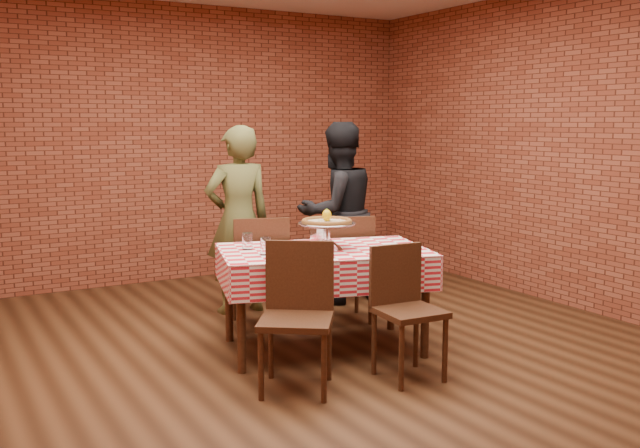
{
  "coord_description": "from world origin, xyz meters",
  "views": [
    {
      "loc": [
        -2.42,
        -4.31,
        1.69
      ],
      "look_at": [
        0.19,
        0.23,
        0.93
      ],
      "focal_mm": 40.03,
      "sensor_mm": 36.0,
      "label": 1
    }
  ],
  "objects_px": {
    "chair_near_right": "(410,314)",
    "diner_olive": "(238,220)",
    "chair_far_right": "(343,267)",
    "condiment_caddy": "(319,233)",
    "chair_far_left": "(259,271)",
    "diner_black": "(338,213)",
    "pizza": "(327,222)",
    "water_glass_right": "(247,241)",
    "table": "(323,300)",
    "pizza_stand": "(327,236)",
    "chair_near_left": "(296,319)",
    "water_glass_left": "(266,246)"
  },
  "relations": [
    {
      "from": "pizza",
      "to": "water_glass_left",
      "type": "relative_size",
      "value": 3.05
    },
    {
      "from": "pizza",
      "to": "condiment_caddy",
      "type": "bearing_deg",
      "value": 72.53
    },
    {
      "from": "pizza_stand",
      "to": "condiment_caddy",
      "type": "height_order",
      "value": "pizza_stand"
    },
    {
      "from": "water_glass_left",
      "to": "chair_near_left",
      "type": "bearing_deg",
      "value": -98.7
    },
    {
      "from": "chair_far_right",
      "to": "diner_black",
      "type": "height_order",
      "value": "diner_black"
    },
    {
      "from": "table",
      "to": "pizza_stand",
      "type": "relative_size",
      "value": 3.42
    },
    {
      "from": "chair_near_left",
      "to": "chair_far_left",
      "type": "relative_size",
      "value": 1.0
    },
    {
      "from": "diner_olive",
      "to": "water_glass_left",
      "type": "bearing_deg",
      "value": 78.01
    },
    {
      "from": "table",
      "to": "chair_far_left",
      "type": "distance_m",
      "value": 0.82
    },
    {
      "from": "condiment_caddy",
      "to": "chair_near_right",
      "type": "xyz_separation_m",
      "value": [
        0.07,
        -1.07,
        -0.39
      ]
    },
    {
      "from": "pizza_stand",
      "to": "chair_far_left",
      "type": "height_order",
      "value": "pizza_stand"
    },
    {
      "from": "table",
      "to": "pizza_stand",
      "type": "xyz_separation_m",
      "value": [
        0.02,
        -0.01,
        0.48
      ]
    },
    {
      "from": "condiment_caddy",
      "to": "diner_olive",
      "type": "distance_m",
      "value": 1.06
    },
    {
      "from": "pizza",
      "to": "chair_near_right",
      "type": "relative_size",
      "value": 0.42
    },
    {
      "from": "table",
      "to": "water_glass_right",
      "type": "distance_m",
      "value": 0.71
    },
    {
      "from": "pizza",
      "to": "chair_far_left",
      "type": "xyz_separation_m",
      "value": [
        -0.17,
        0.81,
        -0.49
      ]
    },
    {
      "from": "water_glass_left",
      "to": "condiment_caddy",
      "type": "xyz_separation_m",
      "value": [
        0.57,
        0.24,
        0.01
      ]
    },
    {
      "from": "pizza_stand",
      "to": "chair_near_left",
      "type": "distance_m",
      "value": 0.94
    },
    {
      "from": "condiment_caddy",
      "to": "chair_near_left",
      "type": "relative_size",
      "value": 0.16
    },
    {
      "from": "table",
      "to": "chair_near_right",
      "type": "xyz_separation_m",
      "value": [
        0.18,
        -0.81,
        0.06
      ]
    },
    {
      "from": "pizza_stand",
      "to": "water_glass_right",
      "type": "xyz_separation_m",
      "value": [
        -0.51,
        0.28,
        -0.04
      ]
    },
    {
      "from": "condiment_caddy",
      "to": "chair_far_right",
      "type": "distance_m",
      "value": 0.67
    },
    {
      "from": "pizza_stand",
      "to": "diner_black",
      "type": "height_order",
      "value": "diner_black"
    },
    {
      "from": "table",
      "to": "water_glass_left",
      "type": "bearing_deg",
      "value": 178.6
    },
    {
      "from": "chair_far_left",
      "to": "diner_black",
      "type": "bearing_deg",
      "value": -141.88
    },
    {
      "from": "pizza_stand",
      "to": "condiment_caddy",
      "type": "relative_size",
      "value": 2.99
    },
    {
      "from": "pizza_stand",
      "to": "chair_near_left",
      "type": "bearing_deg",
      "value": -133.43
    },
    {
      "from": "table",
      "to": "diner_olive",
      "type": "xyz_separation_m",
      "value": [
        -0.12,
        1.29,
        0.45
      ]
    },
    {
      "from": "water_glass_right",
      "to": "pizza_stand",
      "type": "bearing_deg",
      "value": -28.57
    },
    {
      "from": "condiment_caddy",
      "to": "water_glass_right",
      "type": "bearing_deg",
      "value": 171.4
    },
    {
      "from": "table",
      "to": "diner_black",
      "type": "distance_m",
      "value": 1.53
    },
    {
      "from": "chair_far_left",
      "to": "condiment_caddy",
      "type": "bearing_deg",
      "value": 132.17
    },
    {
      "from": "pizza",
      "to": "chair_near_right",
      "type": "height_order",
      "value": "pizza"
    },
    {
      "from": "chair_near_right",
      "to": "chair_far_left",
      "type": "xyz_separation_m",
      "value": [
        -0.33,
        1.62,
        0.03
      ]
    },
    {
      "from": "water_glass_right",
      "to": "table",
      "type": "bearing_deg",
      "value": -29.02
    },
    {
      "from": "chair_near_right",
      "to": "diner_olive",
      "type": "xyz_separation_m",
      "value": [
        -0.3,
        2.1,
        0.39
      ]
    },
    {
      "from": "condiment_caddy",
      "to": "diner_black",
      "type": "distance_m",
      "value": 1.19
    },
    {
      "from": "chair_near_left",
      "to": "chair_far_right",
      "type": "relative_size",
      "value": 1.01
    },
    {
      "from": "table",
      "to": "chair_far_left",
      "type": "bearing_deg",
      "value": 100.66
    },
    {
      "from": "table",
      "to": "chair_near_right",
      "type": "height_order",
      "value": "chair_near_right"
    },
    {
      "from": "chair_near_right",
      "to": "diner_black",
      "type": "relative_size",
      "value": 0.52
    },
    {
      "from": "diner_olive",
      "to": "diner_black",
      "type": "relative_size",
      "value": 0.98
    },
    {
      "from": "chair_far_right",
      "to": "pizza",
      "type": "bearing_deg",
      "value": 64.89
    },
    {
      "from": "condiment_caddy",
      "to": "chair_near_right",
      "type": "relative_size",
      "value": 0.17
    },
    {
      "from": "chair_far_right",
      "to": "condiment_caddy",
      "type": "bearing_deg",
      "value": 53.78
    },
    {
      "from": "pizza_stand",
      "to": "table",
      "type": "bearing_deg",
      "value": 161.7
    },
    {
      "from": "condiment_caddy",
      "to": "chair_far_left",
      "type": "relative_size",
      "value": 0.16
    },
    {
      "from": "water_glass_right",
      "to": "chair_far_right",
      "type": "relative_size",
      "value": 0.13
    },
    {
      "from": "pizza_stand",
      "to": "diner_olive",
      "type": "height_order",
      "value": "diner_olive"
    },
    {
      "from": "condiment_caddy",
      "to": "chair_far_left",
      "type": "bearing_deg",
      "value": 107.97
    }
  ]
}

